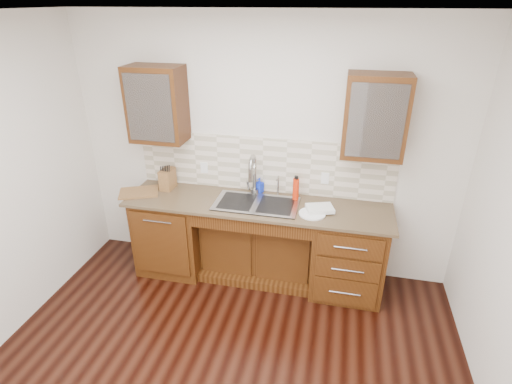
% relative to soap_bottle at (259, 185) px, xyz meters
% --- Properties ---
extents(ceiling, '(4.00, 3.50, 0.10)m').
position_rel_soap_bottle_xyz_m(ceiling, '(0.03, -1.69, 1.76)').
color(ceiling, white).
rests_on(ceiling, wall_back).
extents(wall_back, '(4.00, 0.10, 2.70)m').
position_rel_soap_bottle_xyz_m(wall_back, '(0.03, 0.11, 0.36)').
color(wall_back, silver).
rests_on(wall_back, ground).
extents(base_cabinet_left, '(0.70, 0.62, 0.88)m').
position_rel_soap_bottle_xyz_m(base_cabinet_left, '(-0.92, -0.25, -0.55)').
color(base_cabinet_left, '#593014').
rests_on(base_cabinet_left, ground).
extents(base_cabinet_center, '(1.20, 0.44, 0.70)m').
position_rel_soap_bottle_xyz_m(base_cabinet_center, '(0.03, -0.16, -0.64)').
color(base_cabinet_center, '#593014').
rests_on(base_cabinet_center, ground).
extents(base_cabinet_right, '(0.70, 0.62, 0.88)m').
position_rel_soap_bottle_xyz_m(base_cabinet_right, '(0.98, -0.25, -0.55)').
color(base_cabinet_right, '#593014').
rests_on(base_cabinet_right, ground).
extents(countertop, '(2.70, 0.65, 0.03)m').
position_rel_soap_bottle_xyz_m(countertop, '(0.03, -0.26, -0.10)').
color(countertop, '#84705B').
rests_on(countertop, base_cabinet_left).
extents(backsplash, '(2.70, 0.02, 0.59)m').
position_rel_soap_bottle_xyz_m(backsplash, '(0.03, 0.05, 0.21)').
color(backsplash, beige).
rests_on(backsplash, wall_back).
extents(sink, '(0.84, 0.46, 0.19)m').
position_rel_soap_bottle_xyz_m(sink, '(0.03, -0.28, -0.17)').
color(sink, '#9E9EA5').
rests_on(sink, countertop).
extents(faucet, '(0.04, 0.04, 0.40)m').
position_rel_soap_bottle_xyz_m(faucet, '(-0.04, -0.05, 0.12)').
color(faucet, '#999993').
rests_on(faucet, countertop).
extents(filter_tap, '(0.02, 0.02, 0.24)m').
position_rel_soap_bottle_xyz_m(filter_tap, '(0.21, -0.04, 0.04)').
color(filter_tap, '#999993').
rests_on(filter_tap, countertop).
extents(upper_cabinet_left, '(0.55, 0.34, 0.75)m').
position_rel_soap_bottle_xyz_m(upper_cabinet_left, '(-1.02, -0.11, 0.83)').
color(upper_cabinet_left, '#593014').
rests_on(upper_cabinet_left, wall_back).
extents(upper_cabinet_right, '(0.55, 0.34, 0.75)m').
position_rel_soap_bottle_xyz_m(upper_cabinet_right, '(1.08, -0.11, 0.83)').
color(upper_cabinet_right, '#593014').
rests_on(upper_cabinet_right, wall_back).
extents(outlet_left, '(0.08, 0.01, 0.12)m').
position_rel_soap_bottle_xyz_m(outlet_left, '(-0.62, 0.04, 0.13)').
color(outlet_left, white).
rests_on(outlet_left, backsplash).
extents(outlet_right, '(0.08, 0.01, 0.12)m').
position_rel_soap_bottle_xyz_m(outlet_right, '(0.68, 0.04, 0.13)').
color(outlet_right, white).
rests_on(outlet_right, backsplash).
extents(soap_bottle, '(0.10, 0.10, 0.16)m').
position_rel_soap_bottle_xyz_m(soap_bottle, '(0.00, 0.00, 0.00)').
color(soap_bottle, '#1431D9').
rests_on(soap_bottle, countertop).
extents(water_bottle, '(0.08, 0.08, 0.24)m').
position_rel_soap_bottle_xyz_m(water_bottle, '(0.40, -0.10, 0.04)').
color(water_bottle, red).
rests_on(water_bottle, countertop).
extents(plate, '(0.28, 0.28, 0.01)m').
position_rel_soap_bottle_xyz_m(plate, '(0.60, -0.37, -0.07)').
color(plate, white).
rests_on(plate, countertop).
extents(dish_towel, '(0.30, 0.25, 0.04)m').
position_rel_soap_bottle_xyz_m(dish_towel, '(0.66, -0.30, -0.05)').
color(dish_towel, white).
rests_on(dish_towel, plate).
extents(knife_block, '(0.13, 0.20, 0.22)m').
position_rel_soap_bottle_xyz_m(knife_block, '(-0.99, -0.12, 0.03)').
color(knife_block, brown).
rests_on(knife_block, countertop).
extents(cutting_board, '(0.48, 0.42, 0.02)m').
position_rel_soap_bottle_xyz_m(cutting_board, '(-1.25, -0.30, -0.07)').
color(cutting_board, brown).
rests_on(cutting_board, countertop).
extents(cup_left_a, '(0.16, 0.16, 0.11)m').
position_rel_soap_bottle_xyz_m(cup_left_a, '(-1.15, -0.11, 0.79)').
color(cup_left_a, silver).
rests_on(cup_left_a, upper_cabinet_left).
extents(cup_left_b, '(0.12, 0.12, 0.08)m').
position_rel_soap_bottle_xyz_m(cup_left_b, '(-0.98, -0.11, 0.78)').
color(cup_left_b, white).
rests_on(cup_left_b, upper_cabinet_left).
extents(cup_right_a, '(0.15, 0.15, 0.10)m').
position_rel_soap_bottle_xyz_m(cup_right_a, '(0.92, -0.11, 0.78)').
color(cup_right_a, white).
rests_on(cup_right_a, upper_cabinet_right).
extents(cup_right_b, '(0.11, 0.11, 0.08)m').
position_rel_soap_bottle_xyz_m(cup_right_b, '(1.17, -0.11, 0.78)').
color(cup_right_b, white).
rests_on(cup_right_b, upper_cabinet_right).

